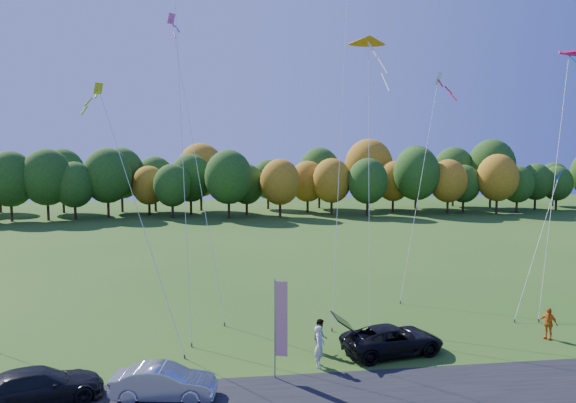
{
  "coord_description": "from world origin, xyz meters",
  "views": [
    {
      "loc": [
        -4.23,
        -24.69,
        10.17
      ],
      "look_at": [
        0.0,
        6.0,
        7.0
      ],
      "focal_mm": 35.0,
      "sensor_mm": 36.0,
      "label": 1
    }
  ],
  "objects": [
    {
      "name": "feather_flag",
      "position": [
        -1.36,
        -1.28,
        2.72
      ],
      "size": [
        0.56,
        0.21,
        4.43
      ],
      "color": "#999999",
      "rests_on": "ground"
    },
    {
      "name": "kite_diamond_white",
      "position": [
        9.79,
        11.49,
        7.54
      ],
      "size": [
        4.9,
        5.56,
        15.63
      ],
      "color": "#4C3F33",
      "rests_on": "ground"
    },
    {
      "name": "person_tailgate_a",
      "position": [
        0.59,
        -0.29,
        0.96
      ],
      "size": [
        0.69,
        0.82,
        1.93
      ],
      "primitive_type": "imported",
      "rotation": [
        0.0,
        0.0,
        1.19
      ],
      "color": "silver",
      "rests_on": "ground"
    },
    {
      "name": "kite_delta_blue",
      "position": [
        -5.96,
        8.3,
        14.03
      ],
      "size": [
        2.76,
        10.98,
        27.74
      ],
      "color": "#4C3F33",
      "rests_on": "ground"
    },
    {
      "name": "dark_truck_a",
      "position": [
        -11.06,
        -2.42,
        0.71
      ],
      "size": [
        5.29,
        3.57,
        1.42
      ],
      "primitive_type": "imported",
      "rotation": [
        0.0,
        0.0,
        1.93
      ],
      "color": "black",
      "rests_on": "ground"
    },
    {
      "name": "black_suv",
      "position": [
        4.43,
        0.82,
        0.7
      ],
      "size": [
        5.37,
        3.25,
        1.39
      ],
      "primitive_type": "imported",
      "rotation": [
        0.0,
        0.0,
        1.77
      ],
      "color": "black",
      "rests_on": "ground"
    },
    {
      "name": "kite_diamond_blue_low",
      "position": [
        15.82,
        7.14,
        4.12
      ],
      "size": [
        6.42,
        5.86,
        8.73
      ],
      "color": "#4C3F33",
      "rests_on": "ground"
    },
    {
      "name": "kite_delta_red",
      "position": [
        5.29,
        8.33,
        9.1
      ],
      "size": [
        3.18,
        8.7,
        18.39
      ],
      "color": "#4C3F33",
      "rests_on": "ground"
    },
    {
      "name": "kite_diamond_yellow",
      "position": [
        -7.87,
        4.16,
        6.67
      ],
      "size": [
        5.07,
        5.74,
        13.74
      ],
      "color": "#4C3F33",
      "rests_on": "ground"
    },
    {
      "name": "person_east",
      "position": [
        13.17,
        1.72,
        0.84
      ],
      "size": [
        0.85,
        1.05,
        1.67
      ],
      "primitive_type": "imported",
      "rotation": [
        0.0,
        0.0,
        -1.03
      ],
      "color": "orange",
      "rests_on": "ground"
    },
    {
      "name": "silver_sedan",
      "position": [
        -6.21,
        -2.64,
        0.68
      ],
      "size": [
        4.32,
        2.06,
        1.37
      ],
      "primitive_type": "imported",
      "rotation": [
        0.0,
        0.0,
        1.42
      ],
      "color": "#BABBBF",
      "rests_on": "ground"
    },
    {
      "name": "person_tailgate_b",
      "position": [
        0.97,
        1.46,
        0.84
      ],
      "size": [
        0.72,
        0.88,
        1.68
      ],
      "primitive_type": "imported",
      "rotation": [
        0.0,
        0.0,
        1.47
      ],
      "color": "gray",
      "rests_on": "ground"
    },
    {
      "name": "kite_diamond_pink",
      "position": [
        -5.07,
        9.02,
        9.1
      ],
      "size": [
        3.52,
        6.28,
        18.59
      ],
      "color": "#4C3F33",
      "rests_on": "ground"
    },
    {
      "name": "tree_line",
      "position": [
        0.0,
        55.0,
        0.0
      ],
      "size": [
        116.0,
        12.0,
        10.0
      ],
      "primitive_type": null,
      "color": "#1E4711",
      "rests_on": "ground"
    },
    {
      "name": "kite_parafoil_orange",
      "position": [
        4.11,
        10.08,
        15.97
      ],
      "size": [
        5.59,
        11.92,
        32.25
      ],
      "color": "#4C3F33",
      "rests_on": "ground"
    },
    {
      "name": "ground",
      "position": [
        0.0,
        0.0,
        0.0
      ],
      "size": [
        160.0,
        160.0,
        0.0
      ],
      "primitive_type": "plane",
      "color": "#214C14"
    },
    {
      "name": "kite_parafoil_rainbow",
      "position": [
        17.3,
        7.99,
        8.32
      ],
      "size": [
        7.32,
        7.7,
        16.88
      ],
      "color": "#4C3F33",
      "rests_on": "ground"
    }
  ]
}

